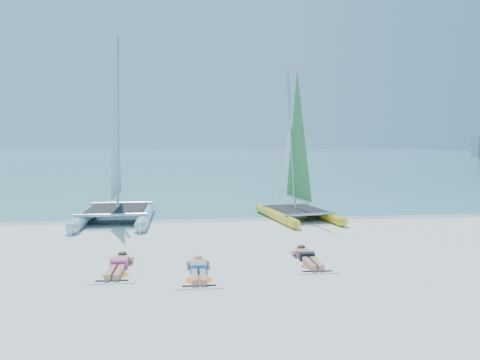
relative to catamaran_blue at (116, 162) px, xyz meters
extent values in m
plane|color=white|center=(3.17, -5.50, -2.16)|extent=(140.00, 140.00, 0.00)
cube|color=#6DB6B4|center=(3.17, 57.50, -2.16)|extent=(140.00, 115.00, 0.01)
cube|color=beige|center=(3.17, 0.00, -2.16)|extent=(140.00, 1.40, 0.01)
cube|color=#8E979D|center=(51.17, 56.50, -0.41)|extent=(2.00, 2.00, 3.50)
cylinder|color=silver|center=(-1.06, -0.13, -1.95)|extent=(0.51, 4.77, 0.42)
cone|color=silver|center=(-1.11, 2.49, -1.95)|extent=(0.41, 0.62, 0.40)
cylinder|color=silver|center=(1.06, -0.09, -1.95)|extent=(0.51, 4.77, 0.42)
cone|color=silver|center=(1.01, 2.53, -1.95)|extent=(0.41, 0.62, 0.40)
cube|color=black|center=(0.00, -0.11, -1.71)|extent=(2.10, 2.66, 0.03)
cylinder|color=silver|center=(-0.01, 0.74, 1.56)|extent=(0.12, 1.25, 6.56)
cylinder|color=yellow|center=(5.90, -0.55, -1.99)|extent=(1.02, 3.90, 0.34)
cone|color=yellow|center=(5.52, 1.56, -1.99)|extent=(0.41, 0.55, 0.33)
cylinder|color=yellow|center=(7.61, -0.25, -1.99)|extent=(1.02, 3.90, 0.34)
cone|color=yellow|center=(7.23, 1.87, -1.99)|extent=(0.41, 0.55, 0.33)
cube|color=black|center=(6.75, -0.40, -1.79)|extent=(2.02, 2.40, 0.03)
cylinder|color=silver|center=(6.63, 0.29, 0.89)|extent=(0.26, 1.02, 5.37)
cube|color=white|center=(1.07, -6.93, -2.15)|extent=(1.00, 1.85, 0.02)
cube|color=tan|center=(1.07, -6.50, -2.04)|extent=(0.36, 0.55, 0.17)
cube|color=#E8369B|center=(1.07, -6.70, -2.04)|extent=(0.37, 0.22, 0.17)
cube|color=tan|center=(1.07, -7.30, -2.08)|extent=(0.31, 0.85, 0.13)
sphere|color=tan|center=(1.07, -6.13, -2.00)|extent=(0.21, 0.21, 0.21)
ellipsoid|color=#3B2615|center=(1.07, -6.12, -1.96)|extent=(0.22, 0.24, 0.15)
cube|color=white|center=(2.90, -7.47, -2.15)|extent=(1.00, 1.85, 0.02)
cube|color=tan|center=(2.90, -7.04, -2.04)|extent=(0.36, 0.55, 0.17)
cube|color=#2990DE|center=(2.90, -7.24, -2.04)|extent=(0.37, 0.22, 0.17)
cube|color=tan|center=(2.90, -7.84, -2.08)|extent=(0.31, 0.85, 0.13)
sphere|color=tan|center=(2.90, -6.67, -2.00)|extent=(0.21, 0.21, 0.21)
ellipsoid|color=#D1B962|center=(2.90, -6.66, -1.96)|extent=(0.22, 0.24, 0.15)
cube|color=white|center=(5.59, -6.69, -2.15)|extent=(1.00, 1.85, 0.02)
cube|color=tan|center=(5.59, -6.26, -2.04)|extent=(0.36, 0.55, 0.17)
cube|color=black|center=(5.59, -6.46, -2.04)|extent=(0.37, 0.22, 0.17)
cube|color=tan|center=(5.59, -7.06, -2.08)|extent=(0.31, 0.85, 0.13)
sphere|color=tan|center=(5.59, -5.89, -2.00)|extent=(0.21, 0.21, 0.21)
ellipsoid|color=#3B2615|center=(5.59, -5.88, -1.96)|extent=(0.22, 0.24, 0.15)
camera|label=1|loc=(2.76, -17.59, 0.86)|focal=35.00mm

